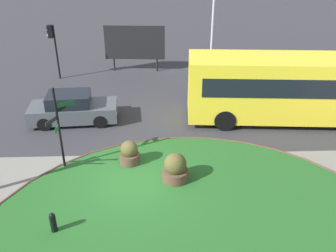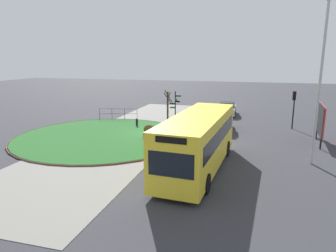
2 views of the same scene
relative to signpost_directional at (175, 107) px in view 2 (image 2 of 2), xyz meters
The scene contains 16 objects.
ground 3.50m from the signpost_directional, 21.00° to the right, with size 120.00×120.00×0.00m, color #333338.
sidewalk_paving 4.56m from the signpost_directional, 48.87° to the right, with size 32.00×7.87×0.02m, color gray.
grass_island 7.06m from the signpost_directional, 45.86° to the right, with size 13.82×13.82×0.10m, color #235B23.
grass_kerb_ring 7.06m from the signpost_directional, 45.86° to the right, with size 14.13×14.13×0.11m, color brown.
signpost_directional is the anchor object (origin of this frame).
bollard_foreground 3.94m from the signpost_directional, 83.29° to the right, with size 0.20×0.20×0.78m.
railing_grass_edge 7.13m from the signpost_directional, 108.23° to the right, with size 1.02×3.84×1.14m.
bus_yellow 10.65m from the signpost_directional, 21.24° to the left, with size 9.63×3.21×3.17m.
car_near_lane 9.04m from the signpost_directional, 153.17° to the left, with size 4.00×1.92×1.42m.
car_trailing 4.29m from the signpost_directional, 95.91° to the left, with size 4.28×2.02×1.49m.
traffic_light_near 10.63m from the signpost_directional, 104.31° to the left, with size 0.49×0.28×3.38m.
lamppost_tall 12.99m from the signpost_directional, 55.24° to the left, with size 0.32×0.32×9.59m.
billboard_left 11.81m from the signpost_directional, 78.70° to the left, with size 3.94×0.45×3.03m.
planter_near_signpost 2.93m from the signpost_directional, ahead, with size 0.80×0.80×1.06m.
planter_kerbside 4.63m from the signpost_directional, 14.03° to the right, with size 0.97×0.97×1.19m.
street_tree_bare 2.84m from the signpost_directional, 150.44° to the right, with size 0.84×0.84×3.28m.
Camera 2 is at (23.71, 7.70, 6.30)m, focal length 32.55 mm.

